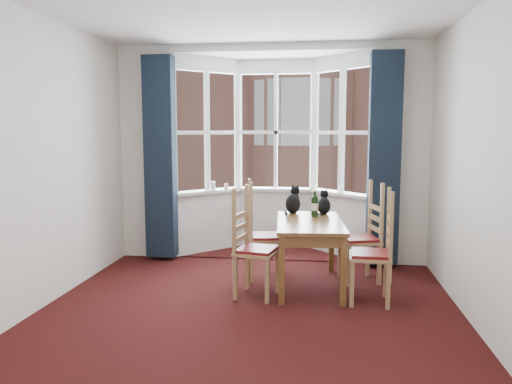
% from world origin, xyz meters
% --- Properties ---
extents(floor, '(4.50, 4.50, 0.00)m').
position_xyz_m(floor, '(0.00, 0.00, 0.00)').
color(floor, black).
rests_on(floor, ground).
extents(wall_left, '(0.00, 4.50, 4.50)m').
position_xyz_m(wall_left, '(-2.00, 0.00, 1.40)').
color(wall_left, silver).
rests_on(wall_left, floor).
extents(wall_right, '(0.00, 4.50, 4.50)m').
position_xyz_m(wall_right, '(2.00, 0.00, 1.40)').
color(wall_right, silver).
rests_on(wall_right, floor).
extents(wall_near, '(4.00, 0.00, 4.00)m').
position_xyz_m(wall_near, '(0.00, -2.25, 1.40)').
color(wall_near, silver).
rests_on(wall_near, floor).
extents(wall_back_pier_left, '(0.70, 0.12, 2.80)m').
position_xyz_m(wall_back_pier_left, '(-1.65, 2.25, 1.40)').
color(wall_back_pier_left, silver).
rests_on(wall_back_pier_left, floor).
extents(wall_back_pier_right, '(0.70, 0.12, 2.80)m').
position_xyz_m(wall_back_pier_right, '(1.65, 2.25, 1.40)').
color(wall_back_pier_right, silver).
rests_on(wall_back_pier_right, floor).
extents(bay_window, '(2.76, 0.94, 2.80)m').
position_xyz_m(bay_window, '(0.00, 2.75, 1.40)').
color(bay_window, white).
rests_on(bay_window, floor).
extents(curtain_left, '(0.38, 0.22, 2.60)m').
position_xyz_m(curtain_left, '(-1.42, 2.07, 1.35)').
color(curtain_left, black).
rests_on(curtain_left, floor).
extents(curtain_right, '(0.38, 0.22, 2.60)m').
position_xyz_m(curtain_right, '(1.42, 2.07, 1.35)').
color(curtain_right, black).
rests_on(curtain_right, floor).
extents(dining_table, '(0.79, 1.35, 0.73)m').
position_xyz_m(dining_table, '(0.54, 1.15, 0.63)').
color(dining_table, brown).
rests_on(dining_table, floor).
extents(chair_left_near, '(0.48, 0.49, 0.92)m').
position_xyz_m(chair_left_near, '(-0.07, 0.77, 0.47)').
color(chair_left_near, '#9D774C').
rests_on(chair_left_near, floor).
extents(chair_left_far, '(0.47, 0.49, 0.92)m').
position_xyz_m(chair_left_far, '(-0.05, 1.40, 0.47)').
color(chair_left_far, '#9D774C').
rests_on(chair_left_far, floor).
extents(chair_right_near, '(0.42, 0.44, 0.92)m').
position_xyz_m(chair_right_near, '(1.24, 0.72, 0.47)').
color(chair_right_near, '#9D774C').
rests_on(chair_right_near, floor).
extents(chair_right_far, '(0.50, 0.51, 0.92)m').
position_xyz_m(chair_right_far, '(1.19, 1.45, 0.47)').
color(chair_right_far, '#9D774C').
rests_on(chair_right_far, floor).
extents(cat_left, '(0.23, 0.28, 0.34)m').
position_xyz_m(cat_left, '(0.33, 1.66, 0.86)').
color(cat_left, black).
rests_on(cat_left, dining_table).
extents(cat_right, '(0.16, 0.22, 0.30)m').
position_xyz_m(cat_right, '(0.70, 1.63, 0.84)').
color(cat_right, black).
rests_on(cat_right, dining_table).
extents(wine_bottle, '(0.08, 0.08, 0.31)m').
position_xyz_m(wine_bottle, '(0.59, 1.43, 0.86)').
color(wine_bottle, black).
rests_on(wine_bottle, dining_table).
extents(candle_tall, '(0.06, 0.06, 0.12)m').
position_xyz_m(candle_tall, '(-0.84, 2.60, 0.93)').
color(candle_tall, white).
rests_on(candle_tall, bay_window).
extents(candle_short, '(0.06, 0.06, 0.09)m').
position_xyz_m(candle_short, '(-0.66, 2.63, 0.91)').
color(candle_short, white).
rests_on(candle_short, bay_window).
extents(street, '(80.00, 80.00, 0.00)m').
position_xyz_m(street, '(0.00, 32.25, -6.00)').
color(street, '#333335').
rests_on(street, ground).
extents(tenement_building, '(18.40, 7.80, 15.20)m').
position_xyz_m(tenement_building, '(0.00, 14.01, 1.60)').
color(tenement_building, '#9C6350').
rests_on(tenement_building, street).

